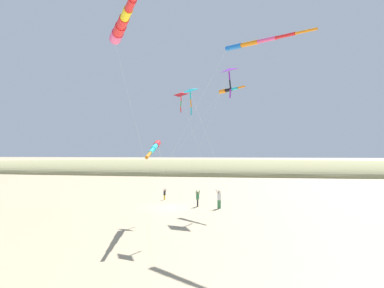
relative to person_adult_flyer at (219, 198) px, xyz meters
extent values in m
plane|color=tan|center=(0.22, -5.13, -1.09)|extent=(600.00, 600.00, 0.00)
ellipsoid|color=#938E60|center=(-54.78, -5.13, -1.09)|extent=(28.00, 240.00, 7.41)
cube|color=#3D7F51|center=(-0.01, 0.01, -0.66)|extent=(0.36, 0.34, 0.85)
cylinder|color=silver|center=(-0.01, 0.01, 0.11)|extent=(0.55, 0.55, 0.70)
sphere|color=brown|center=(-0.01, 0.01, 0.60)|extent=(0.27, 0.27, 0.27)
cylinder|color=silver|center=(0.24, 0.03, 0.64)|extent=(0.39, 0.36, 0.53)
cylinder|color=silver|center=(0.01, -0.24, 0.64)|extent=(0.39, 0.36, 0.53)
cube|color=gold|center=(-5.02, -6.93, -0.81)|extent=(0.23, 0.14, 0.56)
cylinder|color=#232328|center=(-5.02, -6.93, -0.30)|extent=(0.29, 0.29, 0.46)
sphere|color=tan|center=(-5.02, -6.93, 0.02)|extent=(0.18, 0.18, 0.18)
cylinder|color=#232328|center=(-5.15, -7.03, 0.05)|extent=(0.29, 0.11, 0.35)
cylinder|color=#232328|center=(-5.11, -6.80, 0.05)|extent=(0.29, 0.11, 0.35)
cube|color=#232328|center=(-0.82, -2.32, -0.71)|extent=(0.32, 0.20, 0.75)
cylinder|color=#3D7F51|center=(-0.82, -2.32, -0.03)|extent=(0.41, 0.41, 0.62)
sphere|color=#A37551|center=(-0.82, -2.32, 0.40)|extent=(0.24, 0.24, 0.24)
cylinder|color=#3D7F51|center=(-0.70, -2.14, 0.44)|extent=(0.39, 0.17, 0.47)
cylinder|color=#3D7F51|center=(-0.64, -2.44, 0.44)|extent=(0.39, 0.17, 0.47)
pyramid|color=red|center=(2.86, -3.42, 10.20)|extent=(1.08, 1.40, 0.58)
cylinder|color=black|center=(2.82, -3.41, 10.14)|extent=(0.90, 0.30, 0.65)
cylinder|color=red|center=(2.81, -3.39, 9.81)|extent=(0.13, 0.15, 0.56)
cylinder|color=green|center=(2.83, -3.40, 9.25)|extent=(0.17, 0.17, 0.57)
cylinder|color=red|center=(2.83, -3.41, 8.69)|extent=(0.16, 0.14, 0.56)
cylinder|color=white|center=(0.08, -1.93, 4.51)|extent=(5.49, 2.96, 11.19)
cylinder|color=#EF4C93|center=(12.02, -6.15, 12.69)|extent=(1.46, 1.33, 0.87)
cylinder|color=red|center=(13.02, -5.53, 12.75)|extent=(1.41, 1.25, 0.78)
cylinder|color=red|center=(14.01, -4.92, 12.81)|extent=(1.35, 1.17, 0.69)
cylinder|color=yellow|center=(15.00, -4.30, 12.87)|extent=(1.30, 1.09, 0.60)
cylinder|color=red|center=(16.00, -3.69, 12.93)|extent=(1.25, 1.01, 0.51)
cylinder|color=white|center=(7.27, -6.03, 5.68)|extent=(8.51, 0.87, 13.55)
cylinder|color=blue|center=(8.95, 1.84, 12.48)|extent=(1.19, 1.38, 0.46)
cylinder|color=orange|center=(9.83, 2.97, 12.39)|extent=(1.14, 1.34, 0.41)
cylinder|color=#EF4C93|center=(10.71, 4.11, 12.30)|extent=(1.10, 1.31, 0.36)
cylinder|color=red|center=(11.59, 5.24, 12.21)|extent=(1.06, 1.28, 0.30)
cylinder|color=orange|center=(12.47, 6.37, 12.12)|extent=(1.02, 1.24, 0.25)
cylinder|color=white|center=(3.62, -3.43, 5.67)|extent=(9.79, 9.41, 13.52)
cylinder|color=orange|center=(-2.55, 0.25, 11.33)|extent=(0.91, 0.96, 0.45)
cylinder|color=black|center=(-1.97, 0.92, 11.35)|extent=(0.85, 0.91, 0.37)
cylinder|color=#1EB7C6|center=(-1.40, 1.60, 11.36)|extent=(0.79, 0.85, 0.29)
cylinder|color=orange|center=(-0.82, 2.27, 11.38)|extent=(0.72, 0.80, 0.21)
cylinder|color=white|center=(-4.03, -4.88, 5.06)|extent=(2.39, 9.59, 12.30)
cylinder|color=red|center=(7.19, -4.56, 5.29)|extent=(1.94, 0.78, 0.75)
cylinder|color=#1EB7C6|center=(8.98, -4.26, 5.01)|extent=(1.92, 0.69, 0.67)
cylinder|color=#1EB7C6|center=(10.78, -3.96, 4.72)|extent=(1.89, 0.60, 0.58)
cylinder|color=orange|center=(12.57, -3.66, 4.44)|extent=(1.86, 0.52, 0.49)
cylinder|color=white|center=(1.12, -5.39, 2.11)|extent=(10.36, 1.37, 6.40)
pyramid|color=#1EB7C6|center=(9.42, -1.41, 9.28)|extent=(1.47, 1.54, 0.48)
cylinder|color=black|center=(9.40, -1.39, 9.21)|extent=(0.85, 0.70, 0.50)
cylinder|color=#1EB7C6|center=(9.41, -1.38, 8.85)|extent=(0.16, 0.16, 0.59)
cylinder|color=orange|center=(9.40, -1.35, 8.27)|extent=(0.18, 0.16, 0.60)
cylinder|color=#1EB7C6|center=(9.40, -1.32, 7.68)|extent=(0.15, 0.12, 0.59)
cylinder|color=white|center=(4.79, 0.04, 4.04)|extent=(9.22, 2.87, 10.25)
pyramid|color=purple|center=(-0.21, 1.01, 13.12)|extent=(2.31, 2.41, 0.62)
cylinder|color=black|center=(-0.24, 1.03, 13.00)|extent=(1.38, 1.12, 0.56)
cylinder|color=purple|center=(-0.20, 1.07, 12.45)|extent=(0.28, 0.27, 0.93)
cylinder|color=black|center=(-0.17, 1.15, 11.54)|extent=(0.20, 0.26, 0.92)
cylinder|color=purple|center=(-0.24, 1.15, 10.63)|extent=(0.30, 0.27, 0.93)
cylinder|color=white|center=(-3.19, -2.17, 5.92)|extent=(5.92, 6.41, 14.02)
camera|label=1|loc=(33.39, 2.61, 4.65)|focal=30.69mm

